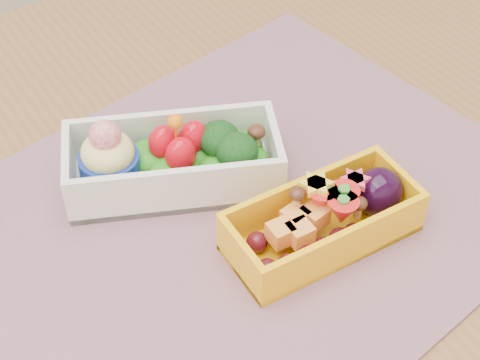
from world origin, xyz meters
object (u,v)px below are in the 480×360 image
placemat (236,217)px  bento_white (172,161)px  bento_yellow (326,219)px  table (185,280)px

placemat → bento_white: bento_white is taller
bento_yellow → placemat: bearing=130.7°
bento_white → bento_yellow: 0.15m
table → bento_white: (0.01, 0.03, 0.13)m
bento_white → bento_yellow: size_ratio=1.25×
table → placemat: (0.04, -0.03, 0.10)m
bento_yellow → bento_white: bearing=122.4°
table → placemat: size_ratio=2.25×
table → bento_yellow: 0.18m
placemat → bento_white: bearing=110.5°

